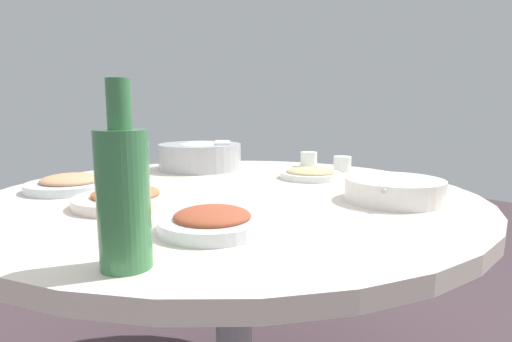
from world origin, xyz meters
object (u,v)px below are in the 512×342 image
object	(u,v)px
dish_tofu_braise	(126,198)
round_dining_table	(233,220)
rice_bowl	(200,156)
dish_stirfry	(212,221)
green_bottle	(123,194)
tea_cup_near	(309,159)
tea_cup_far	(342,164)
dish_noodles	(311,174)
dish_shrimp	(71,183)
soup_bowl	(394,191)

from	to	relation	value
dish_tofu_braise	round_dining_table	bearing A→B (deg)	-3.61
rice_bowl	dish_stirfry	world-z (taller)	rice_bowl
green_bottle	round_dining_table	bearing A→B (deg)	37.67
tea_cup_near	tea_cup_far	bearing A→B (deg)	-90.83
round_dining_table	dish_noodles	xyz separation A→B (m)	(0.32, -0.00, 0.10)
round_dining_table	dish_stirfry	size ratio (longest dim) A/B	6.45
dish_tofu_braise	dish_shrimp	bearing A→B (deg)	98.72
dish_noodles	dish_tofu_braise	size ratio (longest dim) A/B	0.84
round_dining_table	tea_cup_far	size ratio (longest dim) A/B	20.51
dish_stirfry	tea_cup_far	world-z (taller)	tea_cup_far
soup_bowl	dish_stirfry	xyz separation A→B (m)	(-0.49, 0.08, -0.01)
soup_bowl	dish_stirfry	distance (m)	0.49
soup_bowl	tea_cup_far	bearing A→B (deg)	53.10
round_dining_table	dish_tofu_braise	size ratio (longest dim) A/B	5.47
dish_shrimp	rice_bowl	bearing A→B (deg)	12.37
dish_stirfry	dish_shrimp	size ratio (longest dim) A/B	0.84
soup_bowl	dish_shrimp	distance (m)	0.88
tea_cup_far	dish_stirfry	bearing A→B (deg)	-158.40
soup_bowl	tea_cup_far	distance (m)	0.49
dish_shrimp	dish_tofu_braise	bearing A→B (deg)	-81.28
dish_shrimp	tea_cup_far	size ratio (longest dim) A/B	3.80
tea_cup_near	tea_cup_far	distance (m)	0.17
dish_noodles	tea_cup_far	size ratio (longest dim) A/B	3.15
dish_shrimp	tea_cup_near	xyz separation A→B (m)	(0.87, -0.11, 0.01)
soup_bowl	tea_cup_far	world-z (taller)	same
rice_bowl	dish_shrimp	world-z (taller)	rice_bowl
rice_bowl	green_bottle	bearing A→B (deg)	-128.53
dish_stirfry	green_bottle	xyz separation A→B (m)	(-0.19, -0.07, 0.09)
round_dining_table	tea_cup_far	xyz separation A→B (m)	(0.52, 0.03, 0.11)
rice_bowl	round_dining_table	bearing A→B (deg)	-110.37
round_dining_table	dish_tofu_braise	bearing A→B (deg)	176.39
green_bottle	tea_cup_near	size ratio (longest dim) A/B	4.09
round_dining_table	green_bottle	size ratio (longest dim) A/B	4.92
dish_noodles	green_bottle	world-z (taller)	green_bottle
round_dining_table	tea_cup_near	world-z (taller)	tea_cup_near
dish_tofu_braise	tea_cup_near	bearing A→B (deg)	12.08
dish_stirfry	dish_shrimp	xyz separation A→B (m)	(-0.09, 0.58, -0.00)
soup_bowl	dish_shrimp	bearing A→B (deg)	130.85
soup_bowl	tea_cup_near	bearing A→B (deg)	62.13
dish_tofu_braise	green_bottle	size ratio (longest dim) A/B	0.90
dish_stirfry	tea_cup_far	xyz separation A→B (m)	(0.78, 0.31, 0.01)
dish_noodles	dish_shrimp	distance (m)	0.73
rice_bowl	dish_tofu_braise	bearing A→B (deg)	-139.25
green_bottle	dish_stirfry	bearing A→B (deg)	19.21
soup_bowl	dish_shrimp	xyz separation A→B (m)	(-0.57, 0.66, -0.01)
dish_stirfry	tea_cup_far	size ratio (longest dim) A/B	3.18
round_dining_table	soup_bowl	world-z (taller)	soup_bowl
round_dining_table	dish_shrimp	xyz separation A→B (m)	(-0.34, 0.30, 0.10)
soup_bowl	green_bottle	bearing A→B (deg)	178.85
dish_noodles	dish_stirfry	bearing A→B (deg)	-154.14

